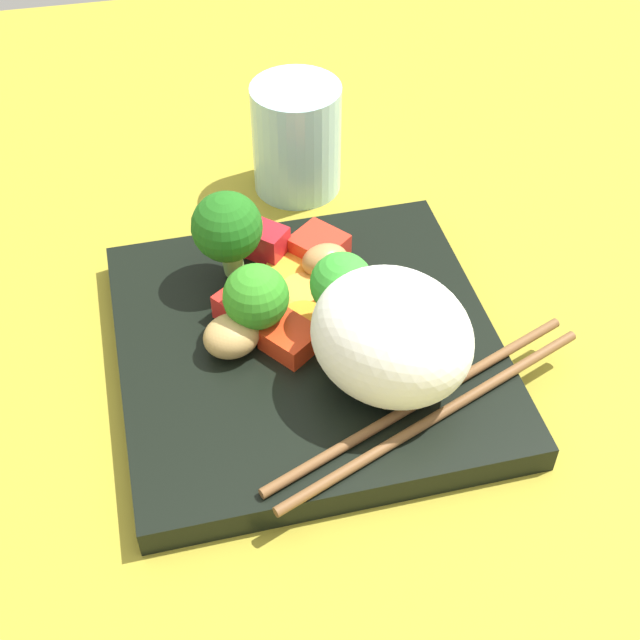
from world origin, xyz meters
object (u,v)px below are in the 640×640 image
carrot_slice_1 (290,268)px  chopstick_pair (429,408)px  rice_mound (391,336)px  drinking_glass (297,138)px  square_plate (308,348)px  broccoli_floret_1 (341,288)px

carrot_slice_1 → chopstick_pair: size_ratio=0.14×
chopstick_pair → carrot_slice_1: bearing=89.0°
chopstick_pair → rice_mound: bearing=97.4°
drinking_glass → square_plate: bearing=-9.0°
rice_mound → drinking_glass: (-23.12, -1.11, -1.38)cm
carrot_slice_1 → drinking_glass: 12.68cm
square_plate → rice_mound: bearing=42.4°
carrot_slice_1 → drinking_glass: size_ratio=0.35×
rice_mound → broccoli_floret_1: size_ratio=1.53×
carrot_slice_1 → chopstick_pair: bearing=22.3°
broccoli_floret_1 → drinking_glass: (-18.60, 0.84, -1.45)cm
chopstick_pair → drinking_glass: size_ratio=2.45×
carrot_slice_1 → chopstick_pair: 14.97cm
carrot_slice_1 → rice_mound: bearing=19.8°
square_plate → carrot_slice_1: size_ratio=7.74×
broccoli_floret_1 → carrot_slice_1: bearing=-162.7°
square_plate → broccoli_floret_1: broccoli_floret_1 is taller
square_plate → carrot_slice_1: (-6.51, 0.11, 1.18)cm
broccoli_floret_1 → drinking_glass: size_ratio=0.73×
square_plate → chopstick_pair: size_ratio=1.11×
broccoli_floret_1 → carrot_slice_1: broccoli_floret_1 is taller
rice_mound → broccoli_floret_1: rice_mound is taller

